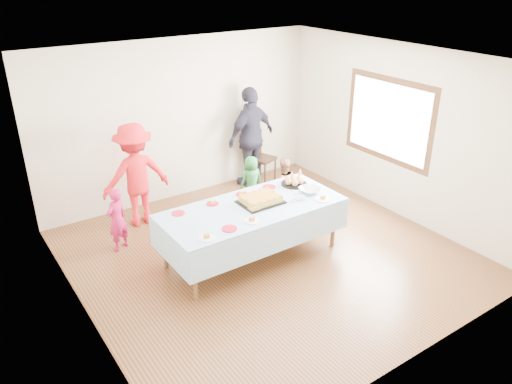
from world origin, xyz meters
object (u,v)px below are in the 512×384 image
(dining_chair, at_px, (259,154))
(adult_left, at_px, (136,175))
(birthday_cake, at_px, (261,199))
(party_table, at_px, (252,210))

(dining_chair, height_order, adult_left, adult_left)
(birthday_cake, bearing_deg, party_table, -168.80)
(party_table, bearing_deg, dining_chair, 53.21)
(adult_left, bearing_deg, birthday_cake, 122.45)
(birthday_cake, bearing_deg, adult_left, 120.47)
(party_table, height_order, dining_chair, dining_chair)
(adult_left, bearing_deg, party_table, 118.11)
(birthday_cake, height_order, dining_chair, dining_chair)
(party_table, xyz_separation_m, adult_left, (-0.90, 1.84, 0.09))
(dining_chair, bearing_deg, adult_left, 167.29)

